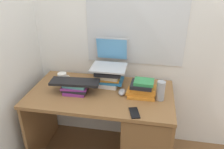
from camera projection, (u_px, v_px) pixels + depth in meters
wall_back at (109, 17)px, 2.07m from camera, size 6.00×0.06×2.60m
wall_left at (11, 23)px, 1.85m from camera, size 0.05×6.00×2.60m
desk at (134, 128)px, 2.06m from camera, size 1.25×0.68×0.72m
book_stack_tall at (109, 76)px, 2.07m from camera, size 0.25×0.20×0.17m
book_stack_keyboard_riser at (76, 88)px, 1.97m from camera, size 0.23×0.19×0.09m
book_stack_side at (142, 89)px, 1.91m from camera, size 0.25×0.18×0.14m
laptop at (110, 60)px, 2.06m from camera, size 0.31×0.30×0.24m
keyboard at (75, 82)px, 1.94m from camera, size 0.43×0.17×0.02m
computer_mouse at (122, 92)px, 1.96m from camera, size 0.06×0.10×0.04m
mug at (63, 78)px, 2.14m from camera, size 0.12×0.08×0.09m
water_bottle at (161, 91)px, 1.85m from camera, size 0.07×0.07×0.17m
cell_phone at (134, 113)px, 1.70m from camera, size 0.10×0.15×0.01m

